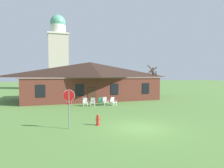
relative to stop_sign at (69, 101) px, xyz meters
The scene contains 11 objects.
ground_plane 5.28m from the stop_sign, 15.86° to the right, with size 200.00×200.00×0.00m, color #517A38.
brick_building 16.89m from the stop_sign, 73.70° to the left, with size 19.51×10.40×5.66m.
dome_tower 38.78m from the stop_sign, 88.61° to the left, with size 5.18×5.18×19.86m.
stop_sign is the anchor object (origin of this frame).
lawn_chair_by_porch 9.70m from the stop_sign, 73.44° to the left, with size 0.67×0.70×0.96m.
lawn_chair_near_door 9.72m from the stop_sign, 68.10° to the left, with size 0.77×0.82×0.96m.
lawn_chair_left_end 10.35m from the stop_sign, 63.09° to the left, with size 0.77×0.82×0.96m.
lawn_chair_middle 10.62m from the stop_sign, 60.52° to the left, with size 0.68×0.71×0.96m.
lawn_chair_right_end 10.67m from the stop_sign, 55.10° to the left, with size 0.75×0.80×0.96m.
bare_tree_beside_building 22.60m from the stop_sign, 45.54° to the left, with size 1.74×1.69×5.44m.
fire_hydrant 2.61m from the stop_sign, ahead, with size 0.36×0.28×0.79m.
Camera 1 is at (-5.92, -11.81, 3.69)m, focal length 30.60 mm.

